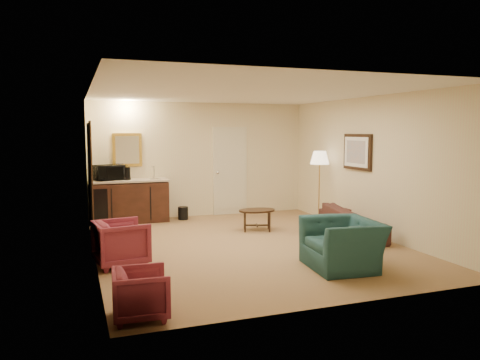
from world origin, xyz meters
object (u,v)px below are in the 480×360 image
object	(u,v)px
rose_chair_far	(141,291)
floor_lamp	(319,186)
coffee_table	(257,220)
teal_armchair	(343,236)
rose_chair_near	(121,241)
sofa	(352,217)
waste_bin	(183,213)
wetbar_cabinet	(130,201)
coffee_maker	(127,173)
microwave	(109,171)

from	to	relation	value
rose_chair_far	floor_lamp	distance (m)	5.93
coffee_table	floor_lamp	world-z (taller)	floor_lamp
teal_armchair	floor_lamp	xyz separation A→B (m)	(1.38, 3.15, 0.30)
teal_armchair	rose_chair_near	size ratio (longest dim) A/B	1.47
floor_lamp	sofa	bearing A→B (deg)	-94.29
sofa	waste_bin	bearing A→B (deg)	56.83
wetbar_cabinet	coffee_maker	distance (m)	0.60
waste_bin	floor_lamp	bearing A→B (deg)	-24.79
wetbar_cabinet	rose_chair_far	world-z (taller)	wetbar_cabinet
floor_lamp	waste_bin	xyz separation A→B (m)	(-2.71, 1.25, -0.63)
rose_chair_near	microwave	xyz separation A→B (m)	(0.09, 3.32, 0.75)
floor_lamp	waste_bin	world-z (taller)	floor_lamp
sofa	rose_chair_near	size ratio (longest dim) A/B	2.52
microwave	coffee_maker	world-z (taller)	microwave
wetbar_cabinet	rose_chair_far	bearing A→B (deg)	-95.36
wetbar_cabinet	coffee_table	xyz separation A→B (m)	(2.25, -1.72, -0.25)
teal_armchair	wetbar_cabinet	bearing A→B (deg)	-145.88
rose_chair_near	coffee_table	distance (m)	3.16
teal_armchair	microwave	distance (m)	5.40
microwave	coffee_maker	xyz separation A→B (m)	(0.36, -0.05, -0.06)
waste_bin	wetbar_cabinet	bearing A→B (deg)	176.50
rose_chair_near	waste_bin	bearing A→B (deg)	-36.15
coffee_table	floor_lamp	bearing A→B (deg)	14.04
rose_chair_near	floor_lamp	xyz separation A→B (m)	(4.35, 1.94, 0.40)
rose_chair_near	coffee_table	xyz separation A→B (m)	(2.75, 1.54, -0.15)
teal_armchair	floor_lamp	world-z (taller)	floor_lamp
wetbar_cabinet	rose_chair_near	size ratio (longest dim) A/B	2.24
rose_chair_far	coffee_table	world-z (taller)	rose_chair_far
sofa	wetbar_cabinet	bearing A→B (deg)	66.40
rose_chair_near	teal_armchair	bearing A→B (deg)	-120.98
rose_chair_far	microwave	bearing A→B (deg)	2.60
rose_chair_near	floor_lamp	distance (m)	4.78
floor_lamp	microwave	bearing A→B (deg)	161.98
rose_chair_far	coffee_table	xyz separation A→B (m)	(2.75, 3.61, -0.08)
wetbar_cabinet	coffee_table	bearing A→B (deg)	-37.40
microwave	coffee_maker	distance (m)	0.37
sofa	floor_lamp	bearing A→B (deg)	8.42
wetbar_cabinet	teal_armchair	world-z (taller)	teal_armchair
rose_chair_far	floor_lamp	xyz separation A→B (m)	(4.35, 4.01, 0.48)
teal_armchair	microwave	world-z (taller)	microwave
microwave	coffee_table	bearing A→B (deg)	-52.63
teal_armchair	rose_chair_far	bearing A→B (deg)	-68.64
sofa	teal_armchair	bearing A→B (deg)	156.12
waste_bin	coffee_table	bearing A→B (deg)	-56.16
rose_chair_far	microwave	distance (m)	5.46
waste_bin	microwave	distance (m)	1.84
wetbar_cabinet	floor_lamp	distance (m)	4.08
rose_chair_near	rose_chair_far	bearing A→B (deg)	171.11
rose_chair_near	waste_bin	world-z (taller)	rose_chair_near
wetbar_cabinet	sofa	world-z (taller)	wetbar_cabinet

